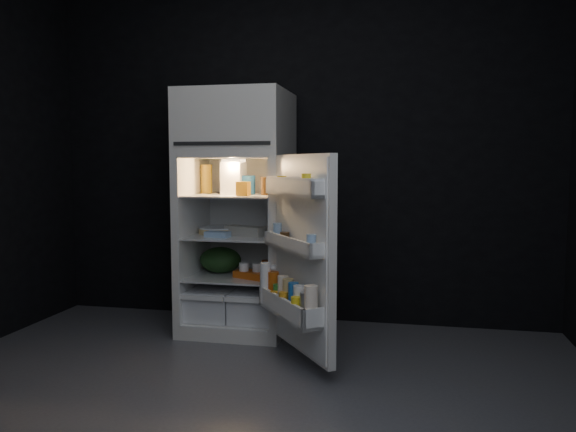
% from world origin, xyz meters
% --- Properties ---
extents(floor, '(4.00, 3.40, 0.00)m').
position_xyz_m(floor, '(0.00, 0.00, 0.00)').
color(floor, '#55555A').
rests_on(floor, ground).
extents(wall_back, '(4.00, 0.00, 2.70)m').
position_xyz_m(wall_back, '(0.00, 1.70, 1.35)').
color(wall_back, black).
rests_on(wall_back, ground).
extents(refrigerator, '(0.76, 0.71, 1.78)m').
position_xyz_m(refrigerator, '(-0.38, 1.32, 0.96)').
color(refrigerator, white).
rests_on(refrigerator, ground).
extents(fridge_door, '(0.58, 0.70, 1.22)m').
position_xyz_m(fridge_door, '(0.21, 0.64, 0.67)').
color(fridge_door, white).
rests_on(fridge_door, ground).
extents(milk_jug, '(0.16, 0.16, 0.24)m').
position_xyz_m(milk_jug, '(-0.41, 1.30, 1.15)').
color(milk_jug, white).
rests_on(milk_jug, refrigerator).
extents(mayo_jar, '(0.14, 0.14, 0.14)m').
position_xyz_m(mayo_jar, '(-0.30, 1.31, 1.10)').
color(mayo_jar, '#2060B0').
rests_on(mayo_jar, refrigerator).
extents(jam_jar, '(0.11, 0.11, 0.13)m').
position_xyz_m(jam_jar, '(-0.14, 1.25, 1.09)').
color(jam_jar, black).
rests_on(jam_jar, refrigerator).
extents(amber_bottle, '(0.10, 0.10, 0.22)m').
position_xyz_m(amber_bottle, '(-0.66, 1.40, 1.14)').
color(amber_bottle, gold).
rests_on(amber_bottle, refrigerator).
extents(small_carton, '(0.10, 0.08, 0.10)m').
position_xyz_m(small_carton, '(-0.29, 1.13, 1.08)').
color(small_carton, orange).
rests_on(small_carton, refrigerator).
extents(egg_carton, '(0.33, 0.22, 0.07)m').
position_xyz_m(egg_carton, '(-0.30, 1.24, 0.76)').
color(egg_carton, gray).
rests_on(egg_carton, refrigerator).
extents(pie, '(0.40, 0.40, 0.04)m').
position_xyz_m(pie, '(-0.54, 1.33, 0.75)').
color(pie, tan).
rests_on(pie, refrigerator).
extents(flat_package, '(0.19, 0.11, 0.04)m').
position_xyz_m(flat_package, '(-0.48, 1.12, 0.75)').
color(flat_package, '#84A6CC').
rests_on(flat_package, refrigerator).
extents(wrapped_pkg, '(0.14, 0.13, 0.05)m').
position_xyz_m(wrapped_pkg, '(-0.15, 1.47, 0.75)').
color(wrapped_pkg, '#F7E4CA').
rests_on(wrapped_pkg, refrigerator).
extents(produce_bag, '(0.36, 0.32, 0.20)m').
position_xyz_m(produce_bag, '(-0.53, 1.32, 0.52)').
color(produce_bag, '#193815').
rests_on(produce_bag, refrigerator).
extents(yogurt_tray, '(0.29, 0.23, 0.05)m').
position_xyz_m(yogurt_tray, '(-0.24, 1.17, 0.45)').
color(yogurt_tray, '#CA5211').
rests_on(yogurt_tray, refrigerator).
extents(small_can_red, '(0.09, 0.09, 0.09)m').
position_xyz_m(small_can_red, '(-0.20, 1.42, 0.47)').
color(small_can_red, '#CA5211').
rests_on(small_can_red, refrigerator).
extents(small_can_silver, '(0.07, 0.07, 0.09)m').
position_xyz_m(small_can_silver, '(-0.11, 1.44, 0.47)').
color(small_can_silver, '#B8B8BC').
rests_on(small_can_silver, refrigerator).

